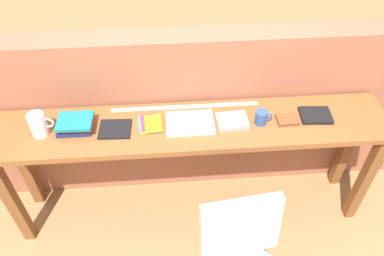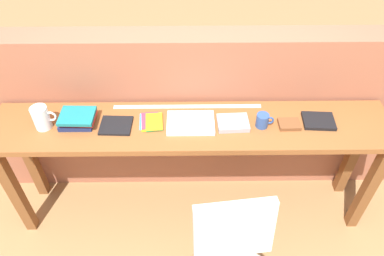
{
  "view_description": "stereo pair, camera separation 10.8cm",
  "coord_description": "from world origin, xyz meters",
  "px_view_note": "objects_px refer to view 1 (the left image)",
  "views": [
    {
      "loc": [
        -0.13,
        -1.37,
        2.48
      ],
      "look_at": [
        0.0,
        0.25,
        0.9
      ],
      "focal_mm": 35.0,
      "sensor_mm": 36.0,
      "label": 1
    },
    {
      "loc": [
        -0.02,
        -1.37,
        2.48
      ],
      "look_at": [
        0.0,
        0.25,
        0.9
      ],
      "focal_mm": 35.0,
      "sensor_mm": 36.0,
      "label": 2
    }
  ],
  "objects_px": {
    "pitcher_white": "(38,124)",
    "leather_journal_brown": "(287,120)",
    "pamphlet_pile_colourful": "(151,123)",
    "mug": "(262,117)",
    "book_repair_rightmost": "(316,115)",
    "book_stack_leftmost": "(75,124)",
    "magazine_cycling": "(115,129)",
    "book_open_centre": "(190,123)"
  },
  "relations": [
    {
      "from": "book_open_centre",
      "to": "leather_journal_brown",
      "type": "relative_size",
      "value": 2.25
    },
    {
      "from": "pamphlet_pile_colourful",
      "to": "leather_journal_brown",
      "type": "relative_size",
      "value": 1.37
    },
    {
      "from": "book_open_centre",
      "to": "leather_journal_brown",
      "type": "bearing_deg",
      "value": -1.97
    },
    {
      "from": "leather_journal_brown",
      "to": "magazine_cycling",
      "type": "bearing_deg",
      "value": 178.78
    },
    {
      "from": "pitcher_white",
      "to": "book_open_centre",
      "type": "relative_size",
      "value": 0.63
    },
    {
      "from": "pamphlet_pile_colourful",
      "to": "mug",
      "type": "distance_m",
      "value": 0.68
    },
    {
      "from": "book_stack_leftmost",
      "to": "leather_journal_brown",
      "type": "relative_size",
      "value": 1.69
    },
    {
      "from": "pitcher_white",
      "to": "book_open_centre",
      "type": "xyz_separation_m",
      "value": [
        0.9,
        0.01,
        -0.07
      ]
    },
    {
      "from": "pitcher_white",
      "to": "leather_journal_brown",
      "type": "relative_size",
      "value": 1.41
    },
    {
      "from": "book_repair_rightmost",
      "to": "leather_journal_brown",
      "type": "bearing_deg",
      "value": -167.75
    },
    {
      "from": "book_stack_leftmost",
      "to": "magazine_cycling",
      "type": "height_order",
      "value": "book_stack_leftmost"
    },
    {
      "from": "pitcher_white",
      "to": "mug",
      "type": "relative_size",
      "value": 1.67
    },
    {
      "from": "pitcher_white",
      "to": "book_stack_leftmost",
      "type": "xyz_separation_m",
      "value": [
        0.2,
        0.03,
        -0.04
      ]
    },
    {
      "from": "mug",
      "to": "leather_journal_brown",
      "type": "distance_m",
      "value": 0.17
    },
    {
      "from": "pitcher_white",
      "to": "book_stack_leftmost",
      "type": "relative_size",
      "value": 0.83
    },
    {
      "from": "magazine_cycling",
      "to": "leather_journal_brown",
      "type": "distance_m",
      "value": 1.06
    },
    {
      "from": "pitcher_white",
      "to": "leather_journal_brown",
      "type": "height_order",
      "value": "pitcher_white"
    },
    {
      "from": "magazine_cycling",
      "to": "book_repair_rightmost",
      "type": "distance_m",
      "value": 1.25
    },
    {
      "from": "book_repair_rightmost",
      "to": "book_stack_leftmost",
      "type": "bearing_deg",
      "value": -176.56
    },
    {
      "from": "mug",
      "to": "magazine_cycling",
      "type": "bearing_deg",
      "value": 179.7
    },
    {
      "from": "pitcher_white",
      "to": "book_open_centre",
      "type": "bearing_deg",
      "value": 0.77
    },
    {
      "from": "pitcher_white",
      "to": "mug",
      "type": "bearing_deg",
      "value": -0.28
    },
    {
      "from": "book_open_centre",
      "to": "book_repair_rightmost",
      "type": "height_order",
      "value": "same"
    },
    {
      "from": "mug",
      "to": "pitcher_white",
      "type": "bearing_deg",
      "value": 179.72
    },
    {
      "from": "book_stack_leftmost",
      "to": "mug",
      "type": "height_order",
      "value": "mug"
    },
    {
      "from": "mug",
      "to": "book_repair_rightmost",
      "type": "xyz_separation_m",
      "value": [
        0.36,
        0.03,
        -0.03
      ]
    },
    {
      "from": "book_stack_leftmost",
      "to": "book_repair_rightmost",
      "type": "bearing_deg",
      "value": -0.28
    },
    {
      "from": "magazine_cycling",
      "to": "book_open_centre",
      "type": "xyz_separation_m",
      "value": [
        0.46,
        0.01,
        0.0
      ]
    },
    {
      "from": "book_stack_leftmost",
      "to": "pamphlet_pile_colourful",
      "type": "bearing_deg",
      "value": 0.25
    },
    {
      "from": "book_stack_leftmost",
      "to": "book_repair_rightmost",
      "type": "relative_size",
      "value": 1.14
    },
    {
      "from": "leather_journal_brown",
      "to": "book_repair_rightmost",
      "type": "bearing_deg",
      "value": 7.6
    },
    {
      "from": "magazine_cycling",
      "to": "pitcher_white",
      "type": "bearing_deg",
      "value": -177.82
    },
    {
      "from": "pamphlet_pile_colourful",
      "to": "leather_journal_brown",
      "type": "height_order",
      "value": "leather_journal_brown"
    },
    {
      "from": "mug",
      "to": "book_repair_rightmost",
      "type": "distance_m",
      "value": 0.36
    },
    {
      "from": "magazine_cycling",
      "to": "pamphlet_pile_colourful",
      "type": "xyz_separation_m",
      "value": [
        0.22,
        0.03,
        0.0
      ]
    },
    {
      "from": "book_stack_leftmost",
      "to": "magazine_cycling",
      "type": "relative_size",
      "value": 1.15
    },
    {
      "from": "pamphlet_pile_colourful",
      "to": "leather_journal_brown",
      "type": "bearing_deg",
      "value": -2.53
    },
    {
      "from": "pitcher_white",
      "to": "book_open_centre",
      "type": "distance_m",
      "value": 0.9
    },
    {
      "from": "pitcher_white",
      "to": "magazine_cycling",
      "type": "bearing_deg",
      "value": -0.24
    },
    {
      "from": "magazine_cycling",
      "to": "book_repair_rightmost",
      "type": "bearing_deg",
      "value": 3.47
    },
    {
      "from": "magazine_cycling",
      "to": "leather_journal_brown",
      "type": "bearing_deg",
      "value": 2.13
    },
    {
      "from": "mug",
      "to": "pamphlet_pile_colourful",
      "type": "bearing_deg",
      "value": 176.9
    }
  ]
}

